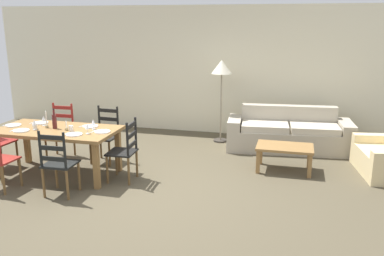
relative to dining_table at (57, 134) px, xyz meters
The scene contains 31 objects.
ground_plane 1.73m from the dining_table, ahead, with size 9.60×9.60×0.02m, color #4C4432.
wall_far 3.62m from the dining_table, 63.46° to the left, with size 9.60×0.16×2.70m, color beige.
dining_table is the anchor object (origin of this frame).
dining_chair_near_right 0.88m from the dining_table, 57.81° to the right, with size 0.44×0.42×0.96m.
dining_chair_far_left 0.92m from the dining_table, 118.93° to the left, with size 0.43×0.41×0.96m.
dining_chair_far_right 0.91m from the dining_table, 59.77° to the left, with size 0.44×0.42×0.96m.
dining_chair_head_east 1.14m from the dining_table, ahead, with size 0.42×0.44×0.96m.
dinner_plate_near_left 0.52m from the dining_table, 150.95° to the right, with size 0.24×0.24×0.02m, color white.
fork_near_left 0.66m from the dining_table, 157.38° to the right, with size 0.02×0.17×0.01m, color silver.
dinner_plate_near_right 0.52m from the dining_table, 29.05° to the right, with size 0.24×0.24×0.02m, color white.
fork_near_right 0.40m from the dining_table, 39.81° to the right, with size 0.02×0.17×0.01m, color silver.
dinner_plate_far_left 0.52m from the dining_table, 150.95° to the left, with size 0.24×0.24×0.02m, color white.
fork_far_left 0.66m from the dining_table, 157.38° to the left, with size 0.02×0.17×0.01m, color silver.
dinner_plate_far_right 0.52m from the dining_table, 29.05° to the left, with size 0.24×0.24×0.02m, color white.
fork_far_right 0.40m from the dining_table, 39.81° to the left, with size 0.02×0.17×0.01m, color silver.
dinner_plate_head_west 0.79m from the dining_table, behind, with size 0.24×0.24×0.02m, color white.
fork_head_west 0.93m from the dining_table, behind, with size 0.02×0.17×0.01m, color silver.
dinner_plate_head_east 0.79m from the dining_table, ahead, with size 0.24×0.24×0.02m, color white.
fork_head_east 0.64m from the dining_table, ahead, with size 0.02×0.17×0.01m, color silver.
wine_bottle 0.21m from the dining_table, 154.00° to the left, with size 0.07×0.07×0.32m.
wine_glass_near_left 0.38m from the dining_table, 155.74° to the right, with size 0.06×0.06×0.16m.
wine_glass_near_right 0.65m from the dining_table, 12.60° to the right, with size 0.06×0.06×0.16m.
wine_glass_far_left 0.39m from the dining_table, 156.12° to the left, with size 0.06×0.06×0.16m.
wine_glass_far_right 0.62m from the dining_table, 12.13° to the left, with size 0.06×0.06×0.16m.
coffee_cup_primary 0.33m from the dining_table, 13.58° to the right, with size 0.07×0.07×0.09m, color beige.
coffee_cup_secondary 0.36m from the dining_table, 165.32° to the right, with size 0.07×0.07×0.09m, color beige.
candle_tall 0.24m from the dining_table, behind, with size 0.05×0.05×0.27m.
candle_short 0.24m from the dining_table, 11.31° to the right, with size 0.05×0.05×0.15m.
couch 4.18m from the dining_table, 33.23° to the left, with size 2.34×1.01×0.80m.
coffee_table 3.63m from the dining_table, 17.17° to the left, with size 0.90×0.56×0.42m.
standing_lamp 3.35m from the dining_table, 49.06° to the left, with size 0.40×0.40×1.64m.
Camera 1 is at (2.00, -5.34, 2.39)m, focal length 38.46 mm.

